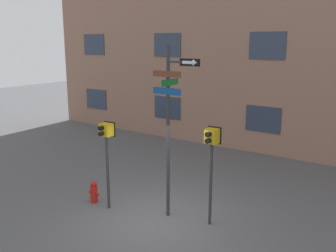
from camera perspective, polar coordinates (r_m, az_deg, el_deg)
name	(u,v)px	position (r m, az deg, el deg)	size (l,w,h in m)	color
ground_plane	(157,221)	(10.13, -1.61, -14.24)	(60.00, 60.00, 0.00)	#515154
building_facade	(272,7)	(15.88, 15.62, 17.07)	(24.00, 0.63, 11.83)	#936B56
street_sign_pole	(170,119)	(9.50, 0.33, 1.10)	(1.33, 0.73, 4.52)	#2D2D33
pedestrian_signal_left	(106,142)	(10.30, -9.37, -2.35)	(0.40, 0.40, 2.47)	#2D2D33
pedestrian_signal_right	(211,150)	(9.29, 6.64, -3.62)	(0.37, 0.40, 2.55)	#2D2D33
fire_hydrant	(94,192)	(11.25, -11.23, -9.85)	(0.37, 0.21, 0.66)	red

